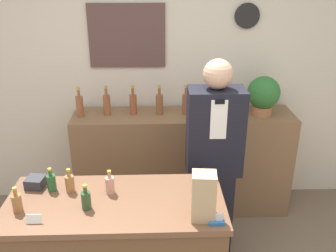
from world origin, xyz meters
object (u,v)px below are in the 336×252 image
Objects in this scene: potted_plant at (263,94)px; paper_bag at (204,196)px; tape_dispenser at (217,220)px; shopkeeper at (213,164)px.

paper_bag is at bearing -116.99° from potted_plant.
tape_dispenser is (-0.63, -1.45, -0.28)m from potted_plant.
shopkeeper is 0.89m from potted_plant.
tape_dispenser is at bearing -96.84° from shopkeeper.
tape_dispenser is (-0.10, -0.83, 0.10)m from shopkeeper.
shopkeeper is 5.59× the size of paper_bag.
potted_plant is (0.53, 0.61, 0.37)m from shopkeeper.
shopkeeper reaches higher than tape_dispenser.
paper_bag reaches higher than tape_dispenser.
paper_bag is 3.35× the size of tape_dispenser.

